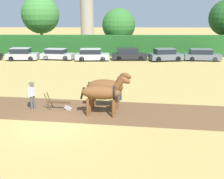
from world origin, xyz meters
name	(u,v)px	position (x,y,z in m)	size (l,w,h in m)	color
ground_plane	(53,125)	(0.00, 0.00, 0.00)	(240.00, 240.00, 0.00)	#A88E4C
plowed_furrow_strip	(31,108)	(-2.06, 2.81, 0.00)	(30.62, 4.15, 0.01)	brown
hedgerow	(94,45)	(0.00, 26.04, 1.43)	(61.62, 1.84, 2.87)	#1E511E
tree_left	(40,15)	(-8.55, 30.32, 5.63)	(5.73, 5.73, 8.52)	brown
tree_center_left	(119,25)	(3.40, 28.99, 4.14)	(4.91, 4.91, 6.61)	brown
draft_horse_lead_left	(103,93)	(2.54, 1.57, 1.36)	(2.92, 1.11, 2.39)	brown
draft_horse_lead_right	(107,87)	(2.69, 2.90, 1.36)	(2.88, 1.20, 2.35)	brown
plow	(61,104)	(-0.10, 2.57, 0.32)	(1.69, 0.53, 1.13)	#4C331E
farmer_at_plow	(32,93)	(-1.83, 2.62, 0.99)	(0.43, 0.60, 1.70)	#4C4C4C
farmer_beside_team	(120,87)	(3.48, 4.54, 0.96)	(0.51, 0.47, 1.66)	#28334C
parked_car_center_left	(22,54)	(-8.88, 21.67, 0.75)	(3.98, 1.95, 1.57)	#9E9EA8
parked_car_center	(57,54)	(-4.50, 22.20, 0.69)	(4.38, 2.34, 1.43)	#A8A8B2
parked_car_center_right	(92,55)	(0.04, 21.52, 0.73)	(4.32, 2.06, 1.52)	#A8A8B2
parked_car_right	(129,54)	(4.70, 22.25, 0.72)	(4.51, 2.06, 1.50)	black
parked_car_far_right	(166,55)	(9.29, 21.58, 0.75)	(4.31, 2.53, 1.56)	#565B66
parked_car_end_right	(202,55)	(13.88, 21.86, 0.72)	(4.57, 2.09, 1.50)	#565B66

